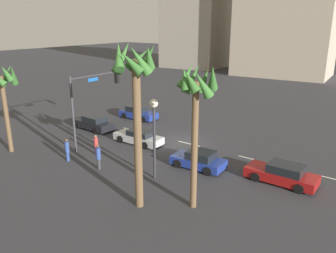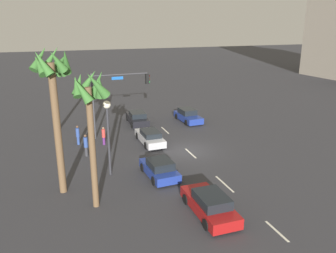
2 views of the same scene
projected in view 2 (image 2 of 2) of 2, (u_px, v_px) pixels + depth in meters
ground_plane at (187, 150)px, 29.90m from camera, size 220.00×220.00×0.00m
lane_stripe_1 at (277, 231)px, 18.41m from camera, size 2.02×0.14×0.01m
lane_stripe_2 at (225, 184)px, 23.72m from camera, size 2.58×0.14×0.01m
lane_stripe_3 at (191, 153)px, 29.18m from camera, size 2.30×0.14×0.01m
lane_stripe_4 at (165, 130)px, 35.30m from camera, size 2.32×0.14×0.01m
car_0 at (150, 137)px, 31.49m from camera, size 4.60×1.86×1.24m
car_1 at (210, 204)px, 19.88m from camera, size 4.66×1.96×1.37m
car_2 at (188, 116)px, 38.26m from camera, size 4.39×1.99×1.42m
car_3 at (160, 169)px, 24.71m from camera, size 4.04×2.09×1.33m
car_4 at (137, 118)px, 37.34m from camera, size 4.65×2.05×1.40m
traffic_signal at (113, 93)px, 32.24m from camera, size 0.47×5.72×6.27m
streetlamp at (108, 123)px, 24.02m from camera, size 0.56×0.56×5.59m
pedestrian_0 at (86, 145)px, 28.31m from camera, size 0.46×0.46×1.91m
pedestrian_1 at (104, 135)px, 30.99m from camera, size 0.35×0.35×1.68m
pedestrian_2 at (78, 135)px, 31.00m from camera, size 0.46×0.46×1.80m
palm_tree_0 at (55, 75)px, 34.14m from camera, size 2.56×2.68×7.38m
palm_tree_1 at (53, 86)px, 20.62m from camera, size 2.61×2.58×9.53m
palm_tree_2 at (90, 102)px, 19.00m from camera, size 2.61×2.31×8.46m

